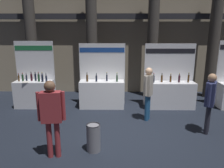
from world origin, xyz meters
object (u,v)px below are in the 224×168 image
(exhibitor_booth_0, at_px, (35,91))
(visitor_5, at_px, (210,98))
(visitor_3, at_px, (148,90))
(exhibitor_booth_1, at_px, (102,91))
(visitor_4, at_px, (52,112))
(trash_bin, at_px, (93,138))
(exhibitor_booth_2, at_px, (170,92))

(exhibitor_booth_0, xyz_separation_m, visitor_5, (5.77, -2.19, 0.43))
(exhibitor_booth_0, height_order, visitor_3, exhibitor_booth_0)
(exhibitor_booth_0, distance_m, exhibitor_booth_1, 2.62)
(visitor_3, relative_size, visitor_4, 0.96)
(visitor_3, relative_size, visitor_5, 1.01)
(visitor_3, bearing_deg, trash_bin, 171.57)
(visitor_4, xyz_separation_m, visitor_5, (4.08, 1.26, -0.05))
(exhibitor_booth_1, xyz_separation_m, trash_bin, (-0.03, -3.16, -0.27))
(exhibitor_booth_1, bearing_deg, exhibitor_booth_2, -0.29)
(exhibitor_booth_0, bearing_deg, visitor_3, -16.89)
(exhibitor_booth_0, bearing_deg, visitor_5, -20.75)
(trash_bin, height_order, visitor_5, visitor_5)
(exhibitor_booth_1, height_order, trash_bin, exhibitor_booth_1)
(trash_bin, distance_m, visitor_5, 3.41)
(exhibitor_booth_2, bearing_deg, visitor_3, -129.74)
(trash_bin, relative_size, visitor_4, 0.38)
(exhibitor_booth_0, relative_size, exhibitor_booth_2, 1.04)
(exhibitor_booth_0, xyz_separation_m, exhibitor_booth_1, (2.62, -0.02, -0.01))
(visitor_3, xyz_separation_m, visitor_5, (1.58, -0.92, 0.03))
(exhibitor_booth_2, bearing_deg, visitor_5, -75.69)
(exhibitor_booth_1, distance_m, exhibitor_booth_2, 2.60)
(visitor_4, height_order, visitor_5, visitor_4)
(visitor_4, bearing_deg, exhibitor_booth_0, 110.15)
(exhibitor_booth_0, relative_size, exhibitor_booth_1, 1.04)
(exhibitor_booth_1, height_order, visitor_4, exhibitor_booth_1)
(trash_bin, relative_size, visitor_5, 0.40)
(exhibitor_booth_0, bearing_deg, exhibitor_booth_1, -0.37)
(exhibitor_booth_0, distance_m, visitor_3, 4.40)
(visitor_4, bearing_deg, trash_bin, 10.57)
(exhibitor_booth_1, bearing_deg, exhibitor_booth_0, 179.63)
(visitor_3, bearing_deg, exhibitor_booth_0, 104.71)
(visitor_5, bearing_deg, exhibitor_booth_0, -80.63)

